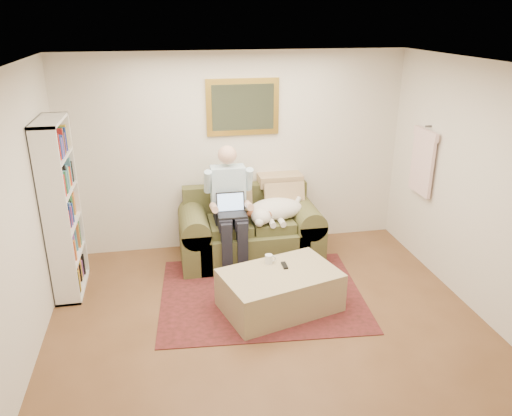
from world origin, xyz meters
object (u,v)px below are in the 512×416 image
object	(u,v)px
seated_man	(230,209)
bookshelf	(61,209)
sofa	(250,235)
sleeping_dog	(276,209)
laptop	(231,209)
coffee_mug	(269,259)
ottoman	(280,290)

from	to	relation	value
seated_man	bookshelf	world-z (taller)	bookshelf
sofa	sleeping_dog	distance (m)	0.51
seated_man	bookshelf	size ratio (longest dim) A/B	0.76
sofa	laptop	xyz separation A→B (m)	(-0.27, -0.24, 0.48)
sofa	coffee_mug	size ratio (longest dim) A/B	18.05
seated_man	sleeping_dog	size ratio (longest dim) A/B	2.04
sofa	seated_man	size ratio (longest dim) A/B	1.19
bookshelf	seated_man	bearing A→B (deg)	7.27
laptop	sleeping_dog	world-z (taller)	laptop
seated_man	laptop	distance (m)	0.08
ottoman	bookshelf	bearing A→B (deg)	159.10
sofa	laptop	distance (m)	0.60
laptop	coffee_mug	bearing A→B (deg)	-70.21
laptop	sleeping_dog	xyz separation A→B (m)	(0.59, 0.14, -0.11)
sofa	seated_man	xyz separation A→B (m)	(-0.27, -0.17, 0.45)
sofa	coffee_mug	xyz separation A→B (m)	(0.02, -1.05, 0.18)
sofa	ottoman	size ratio (longest dim) A/B	1.49
sofa	bookshelf	size ratio (longest dim) A/B	0.90
sofa	sleeping_dog	bearing A→B (deg)	-15.74
sofa	ottoman	world-z (taller)	sofa
coffee_mug	sofa	bearing A→B (deg)	91.25
sofa	coffee_mug	distance (m)	1.07
sofa	sleeping_dog	size ratio (longest dim) A/B	2.43
sofa	ottoman	distance (m)	1.29
coffee_mug	ottoman	bearing A→B (deg)	-72.53
ottoman	bookshelf	world-z (taller)	bookshelf
laptop	seated_man	bearing A→B (deg)	90.00
sleeping_dog	laptop	bearing A→B (deg)	-166.36
sleeping_dog	bookshelf	xyz separation A→B (m)	(-2.51, -0.32, 0.31)
sleeping_dog	coffee_mug	distance (m)	1.03
seated_man	coffee_mug	distance (m)	0.97
seated_man	coffee_mug	size ratio (longest dim) A/B	15.19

